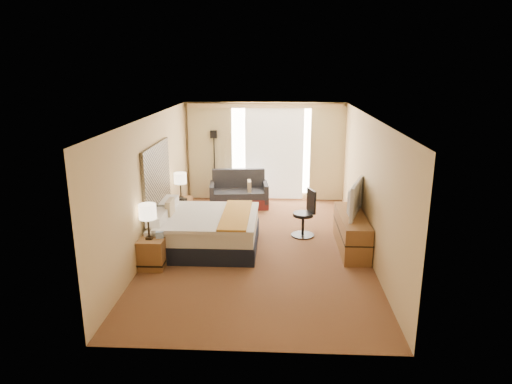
{
  "coord_description": "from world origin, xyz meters",
  "views": [
    {
      "loc": [
        0.37,
        -8.55,
        3.53
      ],
      "look_at": [
        -0.08,
        0.4,
        1.03
      ],
      "focal_mm": 32.0,
      "sensor_mm": 36.0,
      "label": 1
    }
  ],
  "objects_px": {
    "nightstand_right": "(182,210)",
    "television": "(350,198)",
    "bed": "(206,230)",
    "floor_lamp": "(214,151)",
    "desk_chair": "(305,216)",
    "lamp_left": "(148,212)",
    "loveseat": "(239,195)",
    "nightstand_left": "(153,253)",
    "media_dresser": "(352,232)",
    "lamp_right": "(180,179)"
  },
  "relations": [
    {
      "from": "lamp_right",
      "to": "television",
      "type": "distance_m",
      "value": 3.92
    },
    {
      "from": "lamp_right",
      "to": "nightstand_left",
      "type": "bearing_deg",
      "value": -89.82
    },
    {
      "from": "floor_lamp",
      "to": "desk_chair",
      "type": "distance_m",
      "value": 3.6
    },
    {
      "from": "nightstand_right",
      "to": "bed",
      "type": "height_order",
      "value": "bed"
    },
    {
      "from": "bed",
      "to": "television",
      "type": "distance_m",
      "value": 2.92
    },
    {
      "from": "media_dresser",
      "to": "loveseat",
      "type": "distance_m",
      "value": 3.67
    },
    {
      "from": "lamp_left",
      "to": "loveseat",
      "type": "bearing_deg",
      "value": 71.54
    },
    {
      "from": "nightstand_left",
      "to": "lamp_right",
      "type": "xyz_separation_m",
      "value": [
        -0.01,
        2.53,
        0.74
      ]
    },
    {
      "from": "desk_chair",
      "to": "bed",
      "type": "bearing_deg",
      "value": -179.08
    },
    {
      "from": "lamp_right",
      "to": "television",
      "type": "relative_size",
      "value": 0.52
    },
    {
      "from": "loveseat",
      "to": "television",
      "type": "bearing_deg",
      "value": -54.19
    },
    {
      "from": "desk_chair",
      "to": "loveseat",
      "type": "bearing_deg",
      "value": 108.2
    },
    {
      "from": "nightstand_left",
      "to": "media_dresser",
      "type": "height_order",
      "value": "media_dresser"
    },
    {
      "from": "lamp_right",
      "to": "media_dresser",
      "type": "bearing_deg",
      "value": -21.78
    },
    {
      "from": "desk_chair",
      "to": "nightstand_left",
      "type": "bearing_deg",
      "value": -168.31
    },
    {
      "from": "loveseat",
      "to": "floor_lamp",
      "type": "height_order",
      "value": "floor_lamp"
    },
    {
      "from": "bed",
      "to": "television",
      "type": "relative_size",
      "value": 1.75
    },
    {
      "from": "lamp_left",
      "to": "lamp_right",
      "type": "relative_size",
      "value": 1.07
    },
    {
      "from": "nightstand_left",
      "to": "lamp_right",
      "type": "distance_m",
      "value": 2.64
    },
    {
      "from": "nightstand_right",
      "to": "bed",
      "type": "relative_size",
      "value": 0.27
    },
    {
      "from": "nightstand_left",
      "to": "media_dresser",
      "type": "xyz_separation_m",
      "value": [
        3.7,
        1.05,
        0.07
      ]
    },
    {
      "from": "bed",
      "to": "desk_chair",
      "type": "bearing_deg",
      "value": 20.49
    },
    {
      "from": "nightstand_right",
      "to": "television",
      "type": "bearing_deg",
      "value": -20.81
    },
    {
      "from": "nightstand_right",
      "to": "floor_lamp",
      "type": "relative_size",
      "value": 0.29
    },
    {
      "from": "media_dresser",
      "to": "bed",
      "type": "height_order",
      "value": "bed"
    },
    {
      "from": "nightstand_right",
      "to": "media_dresser",
      "type": "relative_size",
      "value": 0.31
    },
    {
      "from": "media_dresser",
      "to": "loveseat",
      "type": "height_order",
      "value": "loveseat"
    },
    {
      "from": "desk_chair",
      "to": "lamp_left",
      "type": "distance_m",
      "value": 3.41
    },
    {
      "from": "floor_lamp",
      "to": "desk_chair",
      "type": "xyz_separation_m",
      "value": [
        2.3,
        -2.63,
        -0.88
      ]
    },
    {
      "from": "nightstand_left",
      "to": "lamp_left",
      "type": "height_order",
      "value": "lamp_left"
    },
    {
      "from": "bed",
      "to": "loveseat",
      "type": "relative_size",
      "value": 1.3
    },
    {
      "from": "lamp_left",
      "to": "television",
      "type": "bearing_deg",
      "value": 17.28
    },
    {
      "from": "nightstand_left",
      "to": "bed",
      "type": "distance_m",
      "value": 1.26
    },
    {
      "from": "nightstand_left",
      "to": "loveseat",
      "type": "height_order",
      "value": "loveseat"
    },
    {
      "from": "lamp_left",
      "to": "desk_chair",
      "type": "bearing_deg",
      "value": 31.44
    },
    {
      "from": "bed",
      "to": "lamp_left",
      "type": "xyz_separation_m",
      "value": [
        -0.85,
        -1.0,
        0.69
      ]
    },
    {
      "from": "lamp_right",
      "to": "bed",
      "type": "bearing_deg",
      "value": -62.49
    },
    {
      "from": "nightstand_right",
      "to": "desk_chair",
      "type": "bearing_deg",
      "value": -15.51
    },
    {
      "from": "bed",
      "to": "floor_lamp",
      "type": "distance_m",
      "value": 3.53
    },
    {
      "from": "loveseat",
      "to": "lamp_right",
      "type": "xyz_separation_m",
      "value": [
        -1.24,
        -1.24,
        0.71
      ]
    },
    {
      "from": "nightstand_left",
      "to": "floor_lamp",
      "type": "distance_m",
      "value": 4.51
    },
    {
      "from": "nightstand_right",
      "to": "nightstand_left",
      "type": "bearing_deg",
      "value": -90.0
    },
    {
      "from": "nightstand_right",
      "to": "lamp_left",
      "type": "bearing_deg",
      "value": -90.84
    },
    {
      "from": "lamp_left",
      "to": "lamp_right",
      "type": "distance_m",
      "value": 2.57
    },
    {
      "from": "bed",
      "to": "floor_lamp",
      "type": "relative_size",
      "value": 1.08
    },
    {
      "from": "nightstand_left",
      "to": "lamp_left",
      "type": "relative_size",
      "value": 0.85
    },
    {
      "from": "loveseat",
      "to": "lamp_left",
      "type": "xyz_separation_m",
      "value": [
        -1.27,
        -3.81,
        0.75
      ]
    },
    {
      "from": "nightstand_right",
      "to": "lamp_left",
      "type": "relative_size",
      "value": 0.85
    },
    {
      "from": "media_dresser",
      "to": "lamp_left",
      "type": "bearing_deg",
      "value": -163.81
    },
    {
      "from": "nightstand_left",
      "to": "nightstand_right",
      "type": "bearing_deg",
      "value": 90.0
    }
  ]
}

